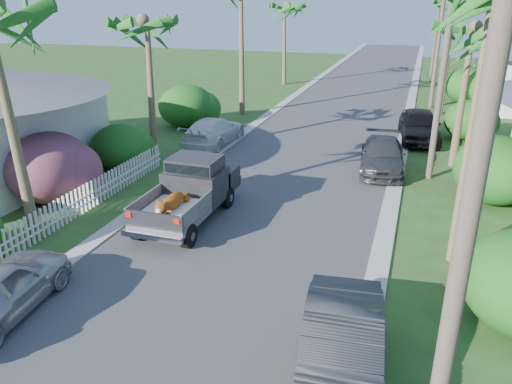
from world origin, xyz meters
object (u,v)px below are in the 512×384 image
(palm_l_d, at_px, (285,5))
(utility_pole_c, at_px, (439,38))
(parked_car_lf, at_px, (214,131))
(utility_pole_d, at_px, (437,26))
(palm_l_b, at_px, (145,21))
(utility_pole_b, at_px, (444,67))
(utility_pole_a, at_px, (468,221))
(parked_car_rm, at_px, (382,156))
(pickup_truck, at_px, (193,188))
(parked_car_rf, at_px, (419,126))
(parked_car_rn, at_px, (341,350))
(palm_r_b, at_px, (473,28))
(palm_r_d, at_px, (452,1))

(palm_l_d, height_order, utility_pole_c, utility_pole_c)
(parked_car_lf, bearing_deg, utility_pole_d, -109.36)
(palm_l_b, distance_m, utility_pole_b, 12.54)
(utility_pole_a, bearing_deg, parked_car_rm, 97.41)
(pickup_truck, bearing_deg, parked_car_rm, 50.44)
(parked_car_rf, height_order, utility_pole_c, utility_pole_c)
(parked_car_rn, distance_m, palm_l_d, 36.10)
(parked_car_rf, distance_m, utility_pole_c, 9.85)
(pickup_truck, height_order, parked_car_rm, pickup_truck)
(palm_r_b, bearing_deg, parked_car_rm, -151.70)
(pickup_truck, bearing_deg, utility_pole_c, 70.18)
(utility_pole_a, distance_m, utility_pole_d, 45.00)
(parked_car_rf, bearing_deg, utility_pole_a, -95.18)
(parked_car_rm, xyz_separation_m, palm_r_d, (2.90, 26.62, 6.07))
(parked_car_rm, bearing_deg, utility_pole_c, 76.71)
(parked_car_lf, height_order, utility_pole_b, utility_pole_b)
(parked_car_lf, distance_m, palm_r_d, 28.27)
(palm_r_d, bearing_deg, parked_car_lf, -114.61)
(pickup_truck, height_order, parked_car_rn, pickup_truck)
(palm_r_b, relative_size, palm_r_d, 0.90)
(pickup_truck, bearing_deg, utility_pole_a, -47.00)
(palm_l_b, height_order, utility_pole_c, utility_pole_c)
(palm_l_b, xyz_separation_m, utility_pole_d, (12.40, 31.00, -1.55))
(palm_l_b, height_order, utility_pole_b, utility_pole_b)
(palm_r_b, distance_m, utility_pole_b, 2.61)
(palm_l_b, xyz_separation_m, palm_r_b, (13.40, 3.00, -0.20))
(palm_r_d, distance_m, utility_pole_c, 12.22)
(parked_car_rn, height_order, palm_l_d, palm_l_d)
(palm_l_d, bearing_deg, palm_r_d, 24.78)
(palm_r_d, distance_m, utility_pole_d, 3.79)
(parked_car_lf, bearing_deg, utility_pole_a, 123.42)
(palm_l_d, distance_m, utility_pole_d, 15.19)
(parked_car_lf, relative_size, palm_r_b, 0.66)
(palm_l_b, bearing_deg, parked_car_rm, 7.58)
(parked_car_rm, distance_m, palm_l_b, 11.84)
(parked_car_rm, height_order, palm_r_d, palm_r_d)
(parked_car_rf, bearing_deg, palm_r_d, 79.11)
(parked_car_rm, distance_m, utility_pole_d, 29.94)
(parked_car_rf, distance_m, utility_pole_b, 7.06)
(parked_car_rf, xyz_separation_m, palm_r_d, (1.50, 21.07, 5.92))
(utility_pole_b, bearing_deg, palm_l_b, -175.39)
(parked_car_rm, distance_m, utility_pole_b, 4.43)
(palm_l_d, xyz_separation_m, utility_pole_b, (12.10, -21.00, -1.84))
(parked_car_rm, bearing_deg, palm_r_b, 22.80)
(pickup_truck, relative_size, utility_pole_c, 0.57)
(parked_car_rf, relative_size, utility_pole_a, 0.53)
(pickup_truck, relative_size, palm_l_d, 0.66)
(parked_car_lf, xyz_separation_m, palm_l_d, (-1.50, 19.11, 5.75))
(pickup_truck, distance_m, parked_car_rf, 14.49)
(parked_car_rf, relative_size, parked_car_lf, 1.00)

